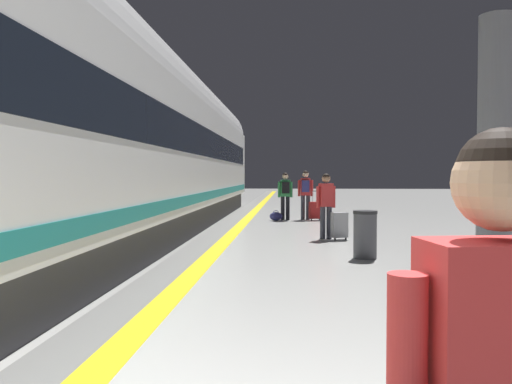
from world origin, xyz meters
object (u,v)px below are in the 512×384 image
Objects in this scene: platform_pillar at (495,164)px; waste_bin at (365,234)px; suitcase_mid at (315,210)px; duffel_bag_far at (276,216)px; suitcase_near at (339,225)px; passenger_far at (285,192)px; passenger_near at (326,201)px; passenger_mid at (306,191)px; high_speed_train at (89,126)px.

waste_bin is at bearing 109.77° from platform_pillar.
duffel_bag_far is at bearing -171.45° from suitcase_mid.
suitcase_near is 5.84m from passenger_far.
platform_pillar is at bearing -70.23° from waste_bin.
suitcase_mid is 1.39m from duffel_bag_far.
passenger_far is (-1.06, 5.50, 0.05)m from passenger_near.
suitcase_near is at bearing -86.44° from suitcase_mid.
passenger_far is at bearing 103.25° from platform_pillar.
passenger_near is at bearing -79.09° from passenger_far.
passenger_near reaches higher than waste_bin.
passenger_near is 3.70× the size of duffel_bag_far.
high_speed_train is at bearing -115.58° from passenger_mid.
passenger_far is at bearing 174.09° from suitcase_mid.
suitcase_mid is 0.62× the size of passenger_far.
duffel_bag_far is (3.30, 8.58, -2.35)m from high_speed_train.
passenger_mid reaches higher than waste_bin.
high_speed_train is 9.49m from duffel_bag_far.
passenger_far is at bearing 103.75° from suitcase_near.
passenger_far reaches higher than passenger_near.
suitcase_mid is at bearing 8.55° from duffel_bag_far.
passenger_far is 0.46× the size of platform_pillar.
passenger_far is at bearing -166.25° from passenger_mid.
suitcase_mid is 2.37× the size of duffel_bag_far.
passenger_mid is at bearing 138.52° from suitcase_mid.
passenger_far is (-0.72, -0.18, -0.04)m from passenger_mid.
platform_pillar is (2.77, -11.77, 0.73)m from passenger_far.
platform_pillar is 3.69m from waste_bin.
passenger_mid reaches higher than passenger_far.
high_speed_train reaches higher than passenger_near.
platform_pillar is (1.71, -6.27, 0.78)m from passenger_near.
duffel_bag_far is at bearing 105.11° from platform_pillar.
passenger_mid is 8.76m from waste_bin.
passenger_mid is at bearing 13.75° from passenger_far.
passenger_far is at bearing 100.91° from passenger_near.
high_speed_train reaches higher than suitcase_near.
suitcase_near is 2.89m from waste_bin.
suitcase_near is 0.19× the size of platform_pillar.
high_speed_train is at bearing -117.94° from suitcase_mid.
duffel_bag_far is (-1.36, -0.20, -0.20)m from suitcase_mid.
suitcase_mid is at bearing -41.48° from passenger_mid.
passenger_near reaches higher than suitcase_mid.
platform_pillar is (1.74, -11.67, 1.37)m from suitcase_mid.
passenger_near is 6.54m from platform_pillar.
platform_pillar is (1.39, -6.13, 1.36)m from suitcase_near.
high_speed_train is 21.70× the size of passenger_far.
passenger_far is 0.95m from duffel_bag_far.
suitcase_near is 0.64× the size of suitcase_mid.
suitcase_mid is (4.66, 8.79, -2.15)m from high_speed_train.
passenger_mid is 12.14m from platform_pillar.
suitcase_mid is (0.32, -0.28, -0.68)m from passenger_mid.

